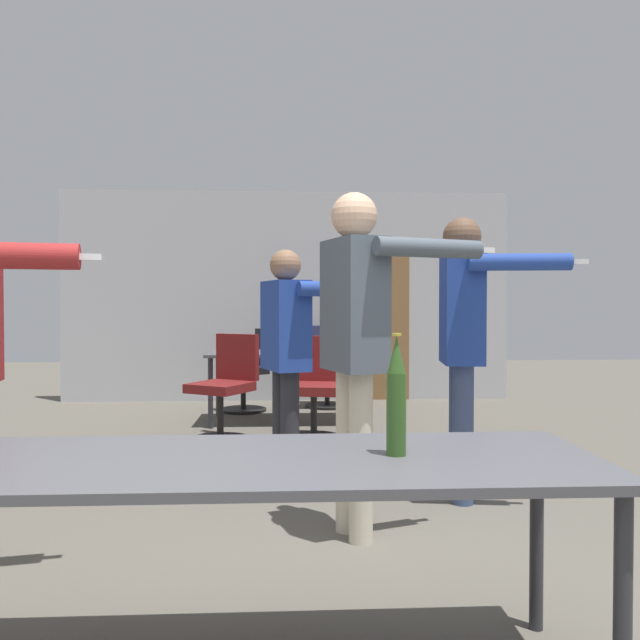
# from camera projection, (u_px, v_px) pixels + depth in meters

# --- Properties ---
(back_wall) EXTENTS (5.65, 0.12, 2.64)m
(back_wall) POSITION_uv_depth(u_px,v_px,m) (290.00, 297.00, 7.92)
(back_wall) COLOR #BCBCC1
(back_wall) RESTS_ON ground_plane
(conference_table_near) EXTENTS (2.26, 0.71, 0.72)m
(conference_table_near) POSITION_uv_depth(u_px,v_px,m) (238.00, 477.00, 1.94)
(conference_table_near) COLOR #4C4C51
(conference_table_near) RESTS_ON ground_plane
(conference_table_far) EXTENTS (1.62, 0.77, 0.72)m
(conference_table_far) POSITION_uv_depth(u_px,v_px,m) (288.00, 359.00, 6.42)
(conference_table_far) COLOR #4C4C51
(conference_table_far) RESTS_ON ground_plane
(person_far_watching) EXTENTS (0.84, 0.57, 1.57)m
(person_far_watching) POSITION_uv_depth(u_px,v_px,m) (287.00, 342.00, 4.21)
(person_far_watching) COLOR #28282D
(person_far_watching) RESTS_ON ground_plane
(person_near_casual) EXTENTS (0.89, 0.56, 1.78)m
(person_near_casual) POSITION_uv_depth(u_px,v_px,m) (357.00, 326.00, 3.21)
(person_near_casual) COLOR beige
(person_near_casual) RESTS_ON ground_plane
(person_left_plaid) EXTENTS (0.77, 0.67, 1.74)m
(person_left_plaid) POSITION_uv_depth(u_px,v_px,m) (464.00, 328.00, 3.82)
(person_left_plaid) COLOR #3D4C75
(person_left_plaid) RESTS_ON ground_plane
(office_chair_far_right) EXTENTS (0.54, 0.59, 0.92)m
(office_chair_far_right) POSITION_uv_depth(u_px,v_px,m) (315.00, 391.00, 5.63)
(office_chair_far_right) COLOR black
(office_chair_far_right) RESTS_ON ground_plane
(office_chair_far_left) EXTENTS (0.52, 0.56, 0.95)m
(office_chair_far_left) POSITION_uv_depth(u_px,v_px,m) (327.00, 368.00, 7.44)
(office_chair_far_left) COLOR black
(office_chair_far_left) RESTS_ON ground_plane
(office_chair_side_rolled) EXTENTS (0.66, 0.62, 0.93)m
(office_chair_side_rolled) POSITION_uv_depth(u_px,v_px,m) (250.00, 373.00, 7.10)
(office_chair_side_rolled) COLOR black
(office_chair_side_rolled) RESTS_ON ground_plane
(office_chair_mid_tucked) EXTENTS (0.65, 0.68, 0.94)m
(office_chair_mid_tucked) POSITION_uv_depth(u_px,v_px,m) (225.00, 390.00, 5.55)
(office_chair_mid_tucked) COLOR black
(office_chair_mid_tucked) RESTS_ON ground_plane
(beer_bottle) EXTENTS (0.06, 0.06, 0.39)m
(beer_bottle) POSITION_uv_depth(u_px,v_px,m) (396.00, 398.00, 1.97)
(beer_bottle) COLOR #2D511E
(beer_bottle) RESTS_ON conference_table_near
(drink_cup) EXTENTS (0.07, 0.07, 0.12)m
(drink_cup) POSITION_uv_depth(u_px,v_px,m) (273.00, 346.00, 6.53)
(drink_cup) COLOR silver
(drink_cup) RESTS_ON conference_table_far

